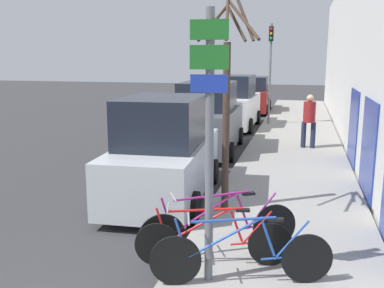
{
  "coord_description": "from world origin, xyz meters",
  "views": [
    {
      "loc": [
        2.79,
        -1.71,
        3.14
      ],
      "look_at": [
        1.0,
        5.18,
        1.7
      ],
      "focal_mm": 40.0,
      "sensor_mm": 36.0,
      "label": 1
    }
  ],
  "objects_px": {
    "parked_car_3": "(254,96)",
    "pedestrian_near": "(309,117)",
    "parked_car_0": "(164,154)",
    "street_tree": "(227,104)",
    "parked_car_1": "(208,120)",
    "parked_car_2": "(234,104)",
    "bicycle_1": "(214,241)",
    "signpost": "(209,139)",
    "bicycle_0": "(242,256)",
    "bicycle_2": "(220,228)",
    "traffic_light": "(270,60)"
  },
  "relations": [
    {
      "from": "parked_car_3",
      "to": "pedestrian_near",
      "type": "xyz_separation_m",
      "value": [
        3.06,
        -10.54,
        0.23
      ]
    },
    {
      "from": "parked_car_0",
      "to": "street_tree",
      "type": "height_order",
      "value": "street_tree"
    },
    {
      "from": "parked_car_1",
      "to": "parked_car_2",
      "type": "distance_m",
      "value": 5.2
    },
    {
      "from": "bicycle_1",
      "to": "parked_car_1",
      "type": "bearing_deg",
      "value": -1.61
    },
    {
      "from": "parked_car_3",
      "to": "bicycle_1",
      "type": "bearing_deg",
      "value": -87.28
    },
    {
      "from": "parked_car_0",
      "to": "street_tree",
      "type": "relative_size",
      "value": 1.0
    },
    {
      "from": "signpost",
      "to": "bicycle_0",
      "type": "bearing_deg",
      "value": -0.49
    },
    {
      "from": "parked_car_3",
      "to": "street_tree",
      "type": "height_order",
      "value": "street_tree"
    },
    {
      "from": "street_tree",
      "to": "parked_car_2",
      "type": "bearing_deg",
      "value": 98.36
    },
    {
      "from": "bicycle_2",
      "to": "parked_car_3",
      "type": "height_order",
      "value": "parked_car_3"
    },
    {
      "from": "parked_car_0",
      "to": "parked_car_2",
      "type": "xyz_separation_m",
      "value": [
        -0.11,
        10.38,
        0.05
      ]
    },
    {
      "from": "street_tree",
      "to": "traffic_light",
      "type": "xyz_separation_m",
      "value": [
        -0.11,
        11.78,
        0.76
      ]
    },
    {
      "from": "bicycle_1",
      "to": "street_tree",
      "type": "height_order",
      "value": "street_tree"
    },
    {
      "from": "signpost",
      "to": "bicycle_0",
      "type": "relative_size",
      "value": 1.52
    },
    {
      "from": "bicycle_0",
      "to": "pedestrian_near",
      "type": "height_order",
      "value": "pedestrian_near"
    },
    {
      "from": "parked_car_2",
      "to": "signpost",
      "type": "bearing_deg",
      "value": -81.33
    },
    {
      "from": "parked_car_1",
      "to": "parked_car_0",
      "type": "bearing_deg",
      "value": -90.96
    },
    {
      "from": "parked_car_3",
      "to": "street_tree",
      "type": "xyz_separation_m",
      "value": [
        1.42,
        -17.2,
        1.32
      ]
    },
    {
      "from": "parked_car_3",
      "to": "pedestrian_near",
      "type": "bearing_deg",
      "value": -75.98
    },
    {
      "from": "bicycle_2",
      "to": "parked_car_0",
      "type": "height_order",
      "value": "parked_car_0"
    },
    {
      "from": "parked_car_1",
      "to": "pedestrian_near",
      "type": "relative_size",
      "value": 2.59
    },
    {
      "from": "parked_car_3",
      "to": "traffic_light",
      "type": "bearing_deg",
      "value": -78.51
    },
    {
      "from": "parked_car_2",
      "to": "traffic_light",
      "type": "distance_m",
      "value": 2.57
    },
    {
      "from": "parked_car_0",
      "to": "parked_car_3",
      "type": "xyz_separation_m",
      "value": [
        0.11,
        16.46,
        -0.08
      ]
    },
    {
      "from": "traffic_light",
      "to": "street_tree",
      "type": "bearing_deg",
      "value": -89.48
    },
    {
      "from": "parked_car_2",
      "to": "pedestrian_near",
      "type": "bearing_deg",
      "value": -52.85
    },
    {
      "from": "parked_car_1",
      "to": "parked_car_3",
      "type": "xyz_separation_m",
      "value": [
        0.24,
        11.28,
        -0.12
      ]
    },
    {
      "from": "parked_car_3",
      "to": "pedestrian_near",
      "type": "height_order",
      "value": "parked_car_3"
    },
    {
      "from": "parked_car_1",
      "to": "parked_car_3",
      "type": "bearing_deg",
      "value": 86.34
    },
    {
      "from": "bicycle_1",
      "to": "parked_car_0",
      "type": "bearing_deg",
      "value": 14.93
    },
    {
      "from": "parked_car_1",
      "to": "pedestrian_near",
      "type": "bearing_deg",
      "value": 10.2
    },
    {
      "from": "signpost",
      "to": "parked_car_3",
      "type": "distance_m",
      "value": 20.12
    },
    {
      "from": "bicycle_2",
      "to": "parked_car_0",
      "type": "bearing_deg",
      "value": 5.33
    },
    {
      "from": "bicycle_1",
      "to": "parked_car_2",
      "type": "bearing_deg",
      "value": -6.61
    },
    {
      "from": "signpost",
      "to": "parked_car_2",
      "type": "distance_m",
      "value": 14.11
    },
    {
      "from": "bicycle_1",
      "to": "bicycle_2",
      "type": "xyz_separation_m",
      "value": [
        0.01,
        0.42,
        0.03
      ]
    },
    {
      "from": "parked_car_2",
      "to": "parked_car_3",
      "type": "relative_size",
      "value": 0.99
    },
    {
      "from": "bicycle_0",
      "to": "bicycle_2",
      "type": "bearing_deg",
      "value": 12.05
    },
    {
      "from": "bicycle_1",
      "to": "parked_car_1",
      "type": "xyz_separation_m",
      "value": [
        -1.91,
        8.33,
        0.53
      ]
    },
    {
      "from": "signpost",
      "to": "bicycle_1",
      "type": "relative_size",
      "value": 1.61
    },
    {
      "from": "parked_car_2",
      "to": "pedestrian_near",
      "type": "xyz_separation_m",
      "value": [
        3.27,
        -4.46,
        0.11
      ]
    },
    {
      "from": "bicycle_0",
      "to": "parked_car_2",
      "type": "bearing_deg",
      "value": -6.83
    },
    {
      "from": "parked_car_0",
      "to": "parked_car_3",
      "type": "bearing_deg",
      "value": 85.96
    },
    {
      "from": "bicycle_2",
      "to": "street_tree",
      "type": "xyz_separation_m",
      "value": [
        -0.26,
        1.98,
        1.71
      ]
    },
    {
      "from": "bicycle_1",
      "to": "parked_car_3",
      "type": "height_order",
      "value": "parked_car_3"
    },
    {
      "from": "bicycle_2",
      "to": "parked_car_3",
      "type": "bearing_deg",
      "value": -22.94
    },
    {
      "from": "bicycle_0",
      "to": "parked_car_2",
      "type": "relative_size",
      "value": 0.52
    },
    {
      "from": "bicycle_1",
      "to": "street_tree",
      "type": "xyz_separation_m",
      "value": [
        -0.25,
        2.4,
        1.74
      ]
    },
    {
      "from": "signpost",
      "to": "parked_car_3",
      "type": "height_order",
      "value": "signpost"
    },
    {
      "from": "signpost",
      "to": "traffic_light",
      "type": "relative_size",
      "value": 0.8
    }
  ]
}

